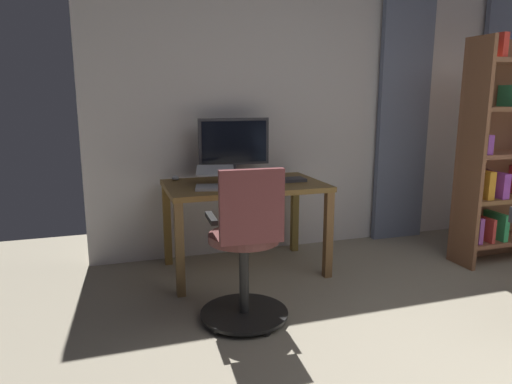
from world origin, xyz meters
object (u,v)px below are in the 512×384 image
desk (245,195)px  computer_mouse (175,178)px  cell_phone_by_monitor (267,188)px  computer_keyboard (281,180)px  computer_monitor (234,144)px  office_chair (246,251)px  bookshelf (505,154)px  laptop (215,181)px

desk → computer_mouse: size_ratio=12.32×
desk → cell_phone_by_monitor: 0.31m
computer_keyboard → computer_mouse: bearing=-23.5°
computer_keyboard → computer_mouse: computer_mouse is taller
computer_monitor → cell_phone_by_monitor: computer_monitor is taller
desk → computer_monitor: size_ratio=2.06×
desk → computer_monitor: 0.46m
computer_monitor → desk: bearing=92.3°
computer_keyboard → computer_mouse: (0.79, -0.34, 0.01)m
desk → office_chair: office_chair is taller
computer_keyboard → bookshelf: bookshelf is taller
desk → office_chair: bearing=74.0°
cell_phone_by_monitor → bookshelf: bearing=-165.3°
computer_monitor → bookshelf: (-2.18, 0.66, -0.09)m
computer_monitor → cell_phone_by_monitor: bearing=100.4°
bookshelf → computer_monitor: bearing=-16.9°
laptop → cell_phone_by_monitor: 0.39m
desk → cell_phone_by_monitor: bearing=107.6°
computer_keyboard → bookshelf: bearing=168.9°
computer_keyboard → computer_mouse: 0.86m
computer_keyboard → office_chair: bearing=57.0°
desk → laptop: size_ratio=3.35×
laptop → computer_mouse: bearing=-46.8°
laptop → bookshelf: (-2.43, 0.30, 0.15)m
desk → office_chair: 0.92m
laptop → cell_phone_by_monitor: laptop is taller
computer_monitor → laptop: (0.25, 0.37, -0.24)m
desk → computer_monitor: (0.01, -0.26, 0.38)m
desk → cell_phone_by_monitor: size_ratio=8.55×
laptop → office_chair: bearing=104.3°
desk → computer_mouse: bearing=-32.0°
bookshelf → laptop: bearing=-6.9°
computer_mouse → computer_monitor: bearing=174.0°
computer_keyboard → computer_monitor: bearing=-43.9°
desk → bookshelf: (-2.17, 0.40, 0.30)m
office_chair → computer_mouse: size_ratio=9.99×
laptop → bookshelf: size_ratio=0.19×
computer_mouse → desk: bearing=148.0°
desk → laptop: laptop is taller
bookshelf → computer_mouse: bearing=-15.0°
desk → office_chair: size_ratio=1.23×
laptop → computer_mouse: laptop is taller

